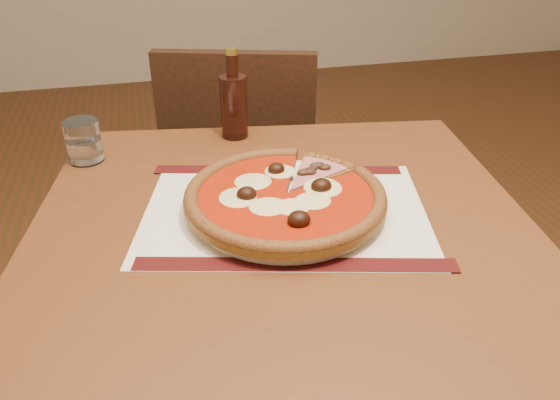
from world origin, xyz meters
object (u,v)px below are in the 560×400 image
Objects in this scene: pizza at (285,195)px; bottle at (234,103)px; water_glass at (83,141)px; table at (283,273)px; chair_far at (243,169)px; plate at (285,206)px.

pizza is 1.75× the size of bottle.
pizza is 4.03× the size of water_glass.
table is 0.72m from chair_far.
bottle is at bearing 92.17° from table.
table is 1.06× the size of chair_far.
pizza is (-0.05, -0.67, 0.29)m from chair_far.
plate is 0.02m from pizza.
water_glass is at bearing 63.07° from chair_far.
chair_far is 2.87× the size of plate.
bottle is at bearing 95.08° from chair_far.
water_glass reaches higher than plate.
chair_far is at bearing 85.81° from pizza.
water_glass reaches higher than pizza.
water_glass is 0.43× the size of bottle.
bottle is (-0.02, 0.33, 0.04)m from pizza.
bottle reaches higher than pizza.
chair_far reaches higher than plate.
pizza is (0.01, 0.03, 0.13)m from table.
table is 0.14m from pizza.
bottle is (-0.07, -0.34, 0.33)m from chair_far.
water_glass is at bearing 139.24° from pizza.
water_glass is (-0.33, 0.28, 0.01)m from pizza.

